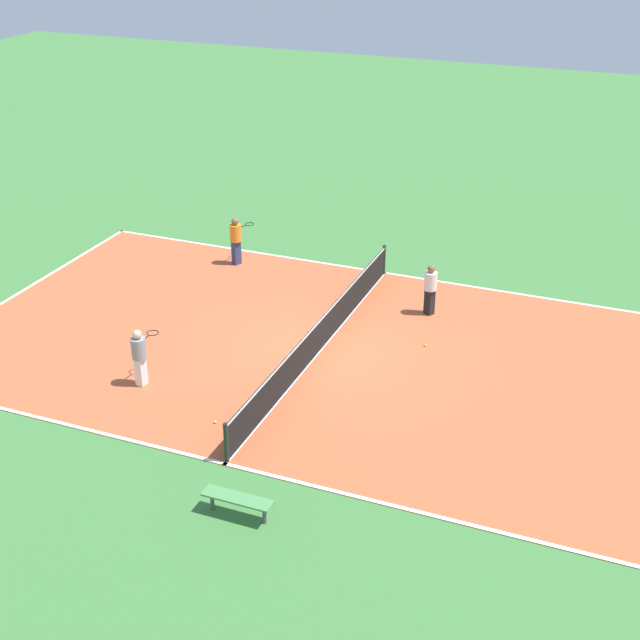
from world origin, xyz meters
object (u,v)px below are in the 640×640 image
bench (238,500)px  player_baseline_gray (139,354)px  player_far_white (430,287)px  player_center_orange (236,238)px  tennis_net (320,334)px  tennis_ball_near_net (215,422)px  tennis_ball_far_baseline (425,345)px

bench → player_baseline_gray: size_ratio=0.96×
player_baseline_gray → player_far_white: 8.39m
bench → player_center_orange: bearing=116.7°
tennis_net → player_baseline_gray: bearing=-46.3°
player_far_white → tennis_ball_near_net: bearing=-82.3°
tennis_ball_far_baseline → player_far_white: bearing=-167.1°
tennis_net → tennis_ball_near_net: (4.11, -0.92, -0.45)m
player_far_white → tennis_ball_far_baseline: (1.92, 0.44, -0.80)m
player_far_white → tennis_ball_near_net: player_far_white is taller
tennis_net → bench: bearing=8.5°
bench → tennis_ball_near_net: 3.34m
bench → tennis_ball_far_baseline: bearing=79.5°
player_baseline_gray → tennis_ball_near_net: bearing=-106.0°
bench → player_center_orange: player_center_orange is taller
player_baseline_gray → tennis_ball_near_net: size_ratio=21.86×
tennis_net → player_center_orange: player_center_orange is taller
tennis_net → player_far_white: 3.78m
player_baseline_gray → player_center_orange: 7.67m
tennis_net → player_baseline_gray: size_ratio=7.21×
player_center_orange → tennis_ball_near_net: (8.45, 3.68, -0.85)m
bench → player_baseline_gray: bearing=140.9°
player_baseline_gray → tennis_ball_near_net: (0.88, 2.47, -0.81)m
player_baseline_gray → player_far_white: (-6.38, 5.45, -0.00)m
player_center_orange → tennis_ball_near_net: size_ratio=22.74×
player_far_white → tennis_net: bearing=-93.2°
bench → tennis_ball_far_baseline: (-8.03, 1.49, -0.33)m
player_far_white → tennis_ball_far_baseline: size_ratio=21.93×
tennis_ball_near_net → tennis_ball_far_baseline: bearing=147.3°
player_baseline_gray → bench: bearing=-125.5°
player_baseline_gray → tennis_ball_near_net: player_baseline_gray is taller
tennis_net → player_far_white: (-3.15, 2.07, 0.35)m
tennis_net → player_baseline_gray: 4.70m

